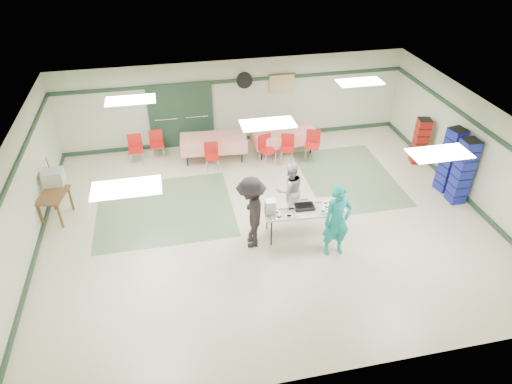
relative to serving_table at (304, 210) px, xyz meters
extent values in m
plane|color=beige|center=(-0.73, 0.71, -0.72)|extent=(11.00, 11.00, 0.00)
plane|color=silver|center=(-0.73, 0.71, 1.98)|extent=(11.00, 11.00, 0.00)
plane|color=#B9C0A4|center=(-0.73, 5.21, 0.63)|extent=(11.00, 0.00, 11.00)
plane|color=#B9C0A4|center=(-0.73, -3.79, 0.63)|extent=(11.00, 0.00, 11.00)
plane|color=#B9C0A4|center=(-6.23, 0.71, 0.63)|extent=(0.00, 9.00, 9.00)
plane|color=#B9C0A4|center=(4.77, 0.71, 0.63)|extent=(0.00, 9.00, 9.00)
cube|color=#1D3625|center=(-0.73, 5.18, 1.33)|extent=(11.00, 0.06, 0.10)
cube|color=#1D3625|center=(-0.73, 5.18, -0.66)|extent=(11.00, 0.06, 0.12)
cube|color=#1D3625|center=(-6.20, 0.71, 1.33)|extent=(0.06, 9.00, 0.10)
cube|color=#1D3625|center=(-6.20, 0.71, -0.66)|extent=(0.06, 9.00, 0.12)
cube|color=#1D3625|center=(4.74, 0.71, 1.33)|extent=(0.06, 9.00, 0.10)
cube|color=#1D3625|center=(4.74, 0.71, -0.66)|extent=(0.06, 9.00, 0.12)
cube|color=slate|center=(-3.23, 1.71, -0.71)|extent=(3.50, 3.00, 0.01)
cube|color=slate|center=(2.07, 2.21, -0.71)|extent=(2.50, 3.50, 0.01)
cube|color=gray|center=(-2.93, 5.15, 0.33)|extent=(0.90, 0.06, 2.10)
cube|color=gray|center=(-1.98, 5.15, 0.33)|extent=(0.90, 0.06, 2.10)
cube|color=#1D3625|center=(-2.46, 5.13, 0.33)|extent=(2.00, 0.03, 2.15)
cylinder|color=black|center=(-0.43, 5.15, 1.33)|extent=(0.50, 0.10, 0.50)
cube|color=#D0BB82|center=(0.77, 5.15, 1.13)|extent=(0.80, 0.02, 0.60)
cube|color=#AFAFAA|center=(0.00, 0.00, 0.02)|extent=(1.93, 0.88, 0.04)
cylinder|color=black|center=(-0.83, -0.25, -0.36)|extent=(0.04, 0.04, 0.72)
cylinder|color=black|center=(0.80, -0.36, -0.36)|extent=(0.04, 0.04, 0.72)
cylinder|color=black|center=(-0.80, 0.36, -0.36)|extent=(0.04, 0.04, 0.72)
cylinder|color=black|center=(0.83, 0.25, -0.36)|extent=(0.04, 0.04, 0.72)
cube|color=silver|center=(0.63, -0.10, 0.06)|extent=(0.66, 0.51, 0.02)
cube|color=silver|center=(-0.08, 0.13, 0.06)|extent=(0.57, 0.45, 0.02)
cube|color=silver|center=(-0.55, -0.16, 0.06)|extent=(0.62, 0.49, 0.02)
cube|color=black|center=(0.01, 0.01, 0.08)|extent=(0.48, 0.32, 0.08)
cube|color=white|center=(-0.81, 0.02, 0.21)|extent=(0.25, 0.23, 0.33)
imported|color=teal|center=(0.52, -0.79, 0.18)|extent=(0.67, 0.45, 1.80)
imported|color=gray|center=(-0.11, 0.84, 0.04)|extent=(0.82, 0.68, 1.51)
imported|color=black|center=(-1.27, -0.10, 0.19)|extent=(0.85, 1.26, 1.81)
cube|color=red|center=(0.60, 4.08, 0.02)|extent=(1.98, 0.94, 0.05)
cube|color=red|center=(0.60, 4.08, -0.17)|extent=(1.98, 0.97, 0.40)
cylinder|color=black|center=(-0.19, 3.71, -0.36)|extent=(0.04, 0.04, 0.72)
cylinder|color=black|center=(1.42, 3.80, -0.36)|extent=(0.04, 0.04, 0.72)
cylinder|color=black|center=(-0.22, 4.35, -0.36)|extent=(0.04, 0.04, 0.72)
cylinder|color=black|center=(1.38, 4.44, -0.36)|extent=(0.04, 0.04, 0.72)
cube|color=red|center=(-1.60, 4.08, 0.02)|extent=(2.04, 1.01, 0.05)
cube|color=red|center=(-1.60, 4.08, -0.17)|extent=(2.04, 1.03, 0.40)
cylinder|color=black|center=(-2.45, 3.81, -0.36)|extent=(0.04, 0.04, 0.72)
cylinder|color=black|center=(-0.81, 3.68, -0.36)|extent=(0.04, 0.04, 0.72)
cylinder|color=black|center=(-2.40, 4.47, -0.36)|extent=(0.04, 0.04, 0.72)
cylinder|color=black|center=(-0.76, 4.34, -0.36)|extent=(0.04, 0.04, 0.72)
cube|color=#B80E1A|center=(0.54, 3.43, -0.27)|extent=(0.51, 0.51, 0.04)
cube|color=#B80E1A|center=(0.59, 3.60, -0.04)|extent=(0.40, 0.16, 0.41)
cylinder|color=silver|center=(0.33, 3.32, -0.50)|extent=(0.02, 0.02, 0.43)
cylinder|color=silver|center=(0.64, 3.22, -0.50)|extent=(0.02, 0.02, 0.43)
cylinder|color=silver|center=(0.43, 3.63, -0.50)|extent=(0.02, 0.02, 0.43)
cylinder|color=silver|center=(0.74, 3.53, -0.50)|extent=(0.02, 0.02, 0.43)
cube|color=#B80E1A|center=(-0.07, 3.43, -0.24)|extent=(0.55, 0.55, 0.04)
cube|color=#B80E1A|center=(-0.13, 3.61, -0.01)|extent=(0.42, 0.18, 0.43)
cylinder|color=silver|center=(-0.17, 3.21, -0.49)|extent=(0.02, 0.02, 0.45)
cylinder|color=silver|center=(0.15, 3.32, -0.49)|extent=(0.02, 0.02, 0.45)
cylinder|color=silver|center=(-0.28, 3.53, -0.49)|extent=(0.02, 0.02, 0.45)
cylinder|color=silver|center=(0.04, 3.64, -0.49)|extent=(0.02, 0.02, 0.45)
cube|color=#B80E1A|center=(1.33, 3.43, -0.24)|extent=(0.57, 0.57, 0.04)
cube|color=#B80E1A|center=(1.41, 3.60, -0.01)|extent=(0.41, 0.21, 0.43)
cylinder|color=silver|center=(1.10, 3.34, -0.49)|extent=(0.02, 0.02, 0.45)
cylinder|color=silver|center=(1.41, 3.20, -0.49)|extent=(0.02, 0.02, 0.45)
cylinder|color=silver|center=(1.24, 3.65, -0.49)|extent=(0.02, 0.02, 0.45)
cylinder|color=silver|center=(1.55, 3.51, -0.49)|extent=(0.02, 0.02, 0.45)
cube|color=#B80E1A|center=(-1.74, 3.43, -0.28)|extent=(0.41, 0.41, 0.04)
cube|color=#B80E1A|center=(-1.73, 3.60, -0.06)|extent=(0.40, 0.06, 0.40)
cylinder|color=silver|center=(-1.91, 3.27, -0.51)|extent=(0.02, 0.02, 0.42)
cylinder|color=silver|center=(-1.59, 3.26, -0.51)|extent=(0.02, 0.02, 0.42)
cylinder|color=silver|center=(-1.89, 3.59, -0.51)|extent=(0.02, 0.02, 0.42)
cylinder|color=silver|center=(-1.57, 3.58, -0.51)|extent=(0.02, 0.02, 0.42)
cube|color=#B80E1A|center=(-3.29, 4.48, -0.27)|extent=(0.43, 0.43, 0.04)
cube|color=#B80E1A|center=(-3.31, 4.66, -0.04)|extent=(0.41, 0.06, 0.41)
cylinder|color=silver|center=(-3.45, 4.30, -0.50)|extent=(0.02, 0.02, 0.43)
cylinder|color=silver|center=(-3.12, 4.32, -0.50)|extent=(0.02, 0.02, 0.43)
cylinder|color=silver|center=(-3.47, 4.63, -0.50)|extent=(0.02, 0.02, 0.43)
cylinder|color=silver|center=(-3.14, 4.65, -0.50)|extent=(0.02, 0.02, 0.43)
cube|color=#B80E1A|center=(-3.93, 4.28, -0.25)|extent=(0.42, 0.42, 0.04)
cube|color=#B80E1A|center=(-3.93, 4.47, -0.02)|extent=(0.42, 0.04, 0.42)
cylinder|color=silver|center=(-4.10, 4.11, -0.50)|extent=(0.02, 0.02, 0.44)
cylinder|color=silver|center=(-3.76, 4.11, -0.50)|extent=(0.02, 0.02, 0.44)
cylinder|color=silver|center=(-4.10, 4.44, -0.50)|extent=(0.02, 0.02, 0.44)
cylinder|color=silver|center=(-3.76, 4.44, -0.50)|extent=(0.02, 0.02, 0.44)
cube|color=navy|center=(4.42, 0.50, 0.20)|extent=(0.40, 0.40, 1.83)
cube|color=#9E140F|center=(4.42, 2.61, 0.00)|extent=(0.44, 0.44, 1.43)
cube|color=navy|center=(4.42, 1.09, 0.21)|extent=(0.47, 0.47, 1.85)
cube|color=brown|center=(-5.88, 1.87, 0.00)|extent=(0.77, 1.01, 0.05)
cube|color=brown|center=(-6.19, 1.56, -0.37)|extent=(0.05, 0.05, 0.70)
cube|color=brown|center=(-5.73, 1.45, -0.37)|extent=(0.05, 0.05, 0.70)
cube|color=brown|center=(-6.02, 2.28, -0.37)|extent=(0.05, 0.05, 0.70)
cube|color=brown|center=(-5.56, 2.17, -0.37)|extent=(0.05, 0.05, 0.70)
cube|color=#A5A6A1|center=(-5.88, 2.35, 0.22)|extent=(0.49, 0.43, 0.39)
cylinder|color=brown|center=(-5.96, 2.57, 0.02)|extent=(0.04, 0.23, 1.41)
camera|label=1|loc=(-2.88, -8.23, 6.34)|focal=32.00mm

